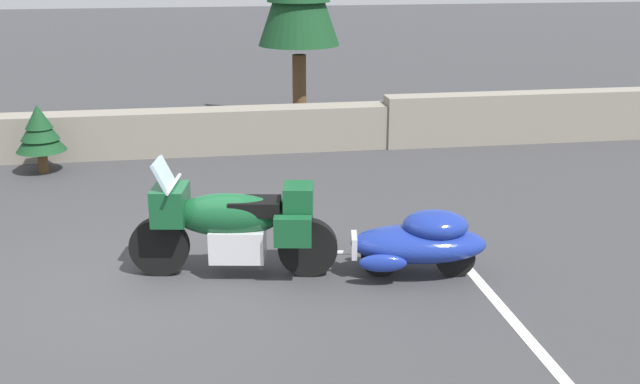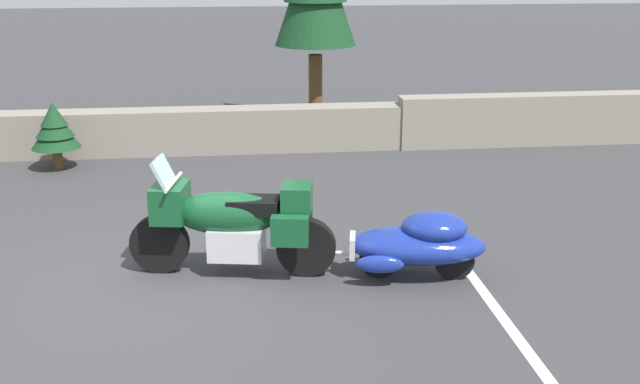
# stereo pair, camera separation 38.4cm
# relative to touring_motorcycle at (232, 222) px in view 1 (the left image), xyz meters

# --- Properties ---
(ground_plane) EXTENTS (80.00, 80.00, 0.00)m
(ground_plane) POSITION_rel_touring_motorcycle_xyz_m (-0.95, -0.34, -0.62)
(ground_plane) COLOR #38383A
(stone_guard_wall) EXTENTS (24.00, 0.62, 0.93)m
(stone_guard_wall) POSITION_rel_touring_motorcycle_xyz_m (-1.15, 5.40, -0.20)
(stone_guard_wall) COLOR gray
(stone_guard_wall) RESTS_ON ground
(touring_motorcycle) EXTENTS (2.30, 0.98, 1.33)m
(touring_motorcycle) POSITION_rel_touring_motorcycle_xyz_m (0.00, 0.00, 0.00)
(touring_motorcycle) COLOR black
(touring_motorcycle) RESTS_ON ground
(car_shaped_trailer) EXTENTS (2.23, 0.96, 0.76)m
(car_shaped_trailer) POSITION_rel_touring_motorcycle_xyz_m (2.03, -0.36, -0.21)
(car_shaped_trailer) COLOR black
(car_shaped_trailer) RESTS_ON ground
(pine_sapling_near) EXTENTS (0.79, 0.79, 1.11)m
(pine_sapling_near) POSITION_rel_touring_motorcycle_xyz_m (-2.83, 4.61, 0.07)
(pine_sapling_near) COLOR brown
(pine_sapling_near) RESTS_ON ground
(parking_stripe_marker) EXTENTS (0.12, 3.60, 0.01)m
(parking_stripe_marker) POSITION_rel_touring_motorcycle_xyz_m (2.65, -1.84, -0.62)
(parking_stripe_marker) COLOR silver
(parking_stripe_marker) RESTS_ON ground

